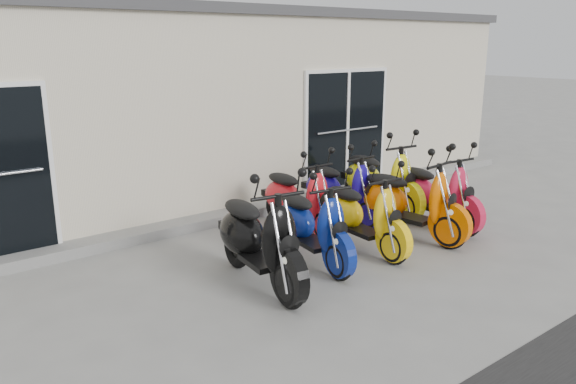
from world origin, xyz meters
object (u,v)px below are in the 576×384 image
Objects in this scene: scooter_front_orange_a at (363,205)px; scooter_back_blue at (341,180)px; scooter_back_yellow at (381,170)px; scooter_back_red at (299,189)px; scooter_front_black at (259,225)px; scooter_front_orange_b at (410,190)px; scooter_front_red at (436,183)px; scooter_front_blue at (312,214)px.

scooter_front_orange_a is 1.35m from scooter_back_blue.
scooter_back_yellow reaches higher than scooter_front_orange_a.
scooter_back_blue is at bearing 0.81° from scooter_back_red.
scooter_front_black reaches higher than scooter_back_red.
scooter_front_orange_b is at bearing 0.77° from scooter_front_orange_a.
scooter_front_orange_b reaches higher than scooter_back_blue.
scooter_front_orange_a is 1.67m from scooter_front_red.
scooter_back_yellow is (1.68, -0.08, 0.06)m from scooter_back_red.
scooter_front_red reaches higher than scooter_front_orange_a.
scooter_back_blue is at bearing 179.82° from scooter_back_yellow.
scooter_front_orange_b is at bearing -47.23° from scooter_back_red.
scooter_front_black reaches higher than scooter_back_blue.
scooter_back_red is at bearing 45.36° from scooter_front_black.
scooter_front_red is (0.76, 0.13, -0.03)m from scooter_front_orange_b.
scooter_back_yellow is (0.82, -0.08, 0.06)m from scooter_back_blue.
scooter_front_black is 2.75m from scooter_back_blue.
scooter_back_red is at bearing -177.40° from scooter_back_yellow.
scooter_front_black is 3.47m from scooter_back_yellow.
scooter_front_black is 1.08× the size of scooter_front_red.
scooter_back_blue is (-0.97, 1.08, -0.02)m from scooter_front_red.
scooter_front_red is at bearing 8.82° from scooter_front_blue.
scooter_front_black is 2.67m from scooter_front_orange_b.
scooter_back_blue reaches higher than scooter_front_orange_a.
scooter_front_black is 1.11× the size of scooter_back_red.
scooter_back_red is at bearing 66.91° from scooter_front_blue.
scooter_front_black is 1.11× the size of scooter_back_blue.
scooter_back_red reaches higher than scooter_front_blue.
scooter_front_black is at bearing -141.31° from scooter_back_red.
scooter_front_blue is at bearing -146.07° from scooter_back_blue.
scooter_front_black is at bearing -154.84° from scooter_back_blue.
scooter_front_red reaches higher than scooter_back_red.
scooter_front_black is 2.02m from scooter_back_red.
scooter_front_orange_a is (0.85, -0.07, -0.01)m from scooter_front_blue.
scooter_back_red is (-1.84, 1.08, -0.02)m from scooter_front_red.
scooter_front_blue is at bearing -151.37° from scooter_back_yellow.
scooter_back_yellow reaches higher than scooter_front_orange_b.
scooter_back_red is 1.00× the size of scooter_back_blue.
scooter_front_black is 1.13× the size of scooter_front_orange_a.
scooter_front_orange_a is 0.91m from scooter_front_orange_b.
scooter_back_yellow is (3.28, 1.15, -0.01)m from scooter_front_black.
scooter_front_red is at bearing 6.55° from scooter_front_orange_a.
scooter_front_black is 3.44m from scooter_front_red.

